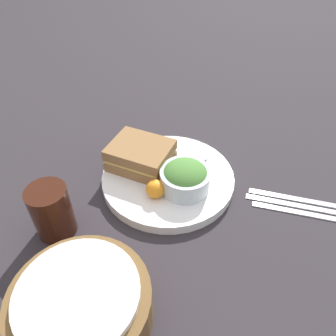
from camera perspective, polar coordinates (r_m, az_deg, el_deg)
The scene contains 11 objects.
ground_plane at distance 0.71m, azimuth 0.00°, elevation -2.47°, with size 4.00×4.00×0.00m, color #2D282D.
plate at distance 0.70m, azimuth 0.00°, elevation -1.85°, with size 0.28×0.28×0.02m, color white.
sandwich at distance 0.70m, azimuth -4.91°, elevation 2.03°, with size 0.14×0.11×0.05m.
salad_bowl at distance 0.65m, azimuth 2.98°, elevation -1.68°, with size 0.10×0.10×0.06m.
dressing_cup at distance 0.71m, azimuth 4.75°, elevation 1.36°, with size 0.05×0.05×0.03m, color #99999E.
orange_wedge at distance 0.64m, azimuth -2.22°, elevation -3.64°, with size 0.04×0.04×0.04m, color orange.
drink_glass at distance 0.62m, azimuth -19.56°, elevation -7.15°, with size 0.07×0.07×0.10m, color #38190F.
bread_basket at distance 0.52m, azimuth -14.75°, elevation -22.18°, with size 0.20×0.20×0.08m.
fork at distance 0.72m, azimuth 21.34°, elevation -4.97°, with size 0.19×0.01×0.01m, color silver.
knife at distance 0.71m, azimuth 21.38°, elevation -6.00°, with size 0.20×0.01×0.01m, color silver.
spoon at distance 0.70m, azimuth 21.41°, elevation -7.07°, with size 0.17×0.01×0.01m, color silver.
Camera 1 is at (-0.25, 0.44, 0.50)m, focal length 35.00 mm.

